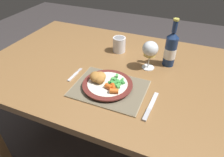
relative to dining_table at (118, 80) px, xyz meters
name	(u,v)px	position (x,y,z in m)	size (l,w,h in m)	color
ground_plane	(116,149)	(0.00, 0.00, -0.66)	(6.00, 6.00, 0.00)	#383333
dining_table	(118,80)	(0.00, 0.00, 0.00)	(1.48, 0.91, 0.74)	olive
placemat	(110,88)	(0.03, -0.18, 0.09)	(0.33, 0.25, 0.01)	gray
dinner_plate	(108,85)	(0.02, -0.18, 0.10)	(0.23, 0.23, 0.02)	white
breaded_croquettes	(98,77)	(-0.03, -0.18, 0.13)	(0.10, 0.09, 0.04)	#A87033
green_beans_pile	(117,82)	(0.05, -0.16, 0.12)	(0.08, 0.09, 0.02)	#338438
glazed_carrots	(112,88)	(0.05, -0.21, 0.12)	(0.07, 0.06, 0.02)	orange
fork	(74,75)	(-0.18, -0.16, 0.09)	(0.02, 0.12, 0.01)	silver
table_knife	(150,108)	(0.23, -0.24, 0.09)	(0.03, 0.19, 0.01)	silver
wine_glass	(150,50)	(0.15, 0.06, 0.19)	(0.08, 0.08, 0.15)	silver
bottle	(171,49)	(0.24, 0.14, 0.18)	(0.06, 0.06, 0.26)	navy
drinking_cup	(119,44)	(-0.06, 0.17, 0.13)	(0.08, 0.08, 0.09)	white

